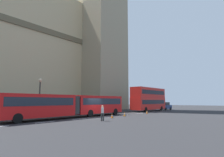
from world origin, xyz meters
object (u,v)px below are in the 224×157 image
(double_decker_bus, at_px, (149,98))
(street_lamp, at_px, (40,94))
(pedestrian_near_cones, at_px, (102,113))
(articulated_bus, at_px, (72,104))
(traffic_cone_middle, at_px, (125,114))
(sedan_lead, at_px, (165,106))
(traffic_cone_east, at_px, (147,112))
(traffic_cone_west, at_px, (112,116))

(double_decker_bus, bearing_deg, street_lamp, 168.70)
(pedestrian_near_cones, bearing_deg, articulated_bus, 85.84)
(pedestrian_near_cones, bearing_deg, traffic_cone_middle, 15.53)
(traffic_cone_middle, relative_size, street_lamp, 0.11)
(articulated_bus, distance_m, sedan_lead, 28.56)
(traffic_cone_east, bearing_deg, traffic_cone_middle, -177.55)
(traffic_cone_middle, bearing_deg, street_lamp, 134.34)
(traffic_cone_west, bearing_deg, articulated_bus, 124.05)
(traffic_cone_west, bearing_deg, traffic_cone_middle, 7.29)
(double_decker_bus, bearing_deg, traffic_cone_east, -153.77)
(pedestrian_near_cones, bearing_deg, traffic_cone_west, 22.97)
(sedan_lead, distance_m, traffic_cone_middle, 22.69)
(sedan_lead, xyz_separation_m, traffic_cone_west, (-25.60, -4.44, -0.63))
(articulated_bus, relative_size, pedestrian_near_cones, 10.83)
(traffic_cone_west, distance_m, traffic_cone_middle, 3.30)
(double_decker_bus, bearing_deg, traffic_cone_middle, -164.57)
(traffic_cone_east, distance_m, pedestrian_near_cones, 13.70)
(traffic_cone_west, relative_size, street_lamp, 0.11)
(street_lamp, distance_m, pedestrian_near_cones, 10.64)
(sedan_lead, bearing_deg, traffic_cone_west, -170.15)
(pedestrian_near_cones, bearing_deg, sedan_lead, 11.46)
(street_lamp, xyz_separation_m, pedestrian_near_cones, (1.61, -10.29, -2.14))
(traffic_cone_west, height_order, traffic_cone_east, same)
(sedan_lead, height_order, traffic_cone_middle, sedan_lead)
(traffic_cone_west, relative_size, traffic_cone_middle, 1.00)
(double_decker_bus, bearing_deg, articulated_bus, -179.99)
(traffic_cone_west, height_order, traffic_cone_middle, same)
(double_decker_bus, distance_m, pedestrian_near_cones, 21.78)
(traffic_cone_middle, xyz_separation_m, pedestrian_near_cones, (-6.64, -1.85, 0.63))
(double_decker_bus, height_order, pedestrian_near_cones, double_decker_bus)
(traffic_cone_east, bearing_deg, sedan_lead, 13.58)
(street_lamp, bearing_deg, traffic_cone_middle, -45.66)
(double_decker_bus, distance_m, sedan_lead, 8.24)
(articulated_bus, height_order, double_decker_bus, double_decker_bus)
(traffic_cone_east, bearing_deg, pedestrian_near_cones, -171.00)
(traffic_cone_west, bearing_deg, sedan_lead, 9.85)
(articulated_bus, distance_m, traffic_cone_west, 5.46)
(traffic_cone_east, bearing_deg, articulated_bus, 164.44)
(traffic_cone_east, bearing_deg, double_decker_bus, 26.23)
(sedan_lead, relative_size, traffic_cone_west, 7.59)
(double_decker_bus, bearing_deg, traffic_cone_west, -166.05)
(traffic_cone_west, xyz_separation_m, street_lamp, (-4.98, 8.87, 2.77))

